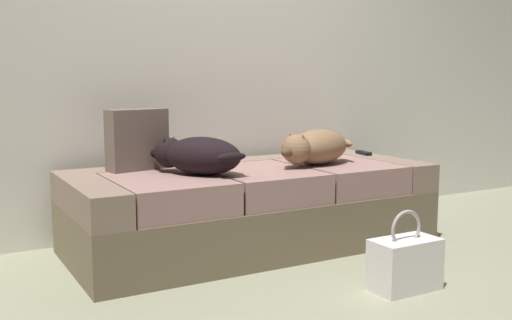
% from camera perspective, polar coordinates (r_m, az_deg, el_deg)
% --- Properties ---
extents(ground_plane, '(10.00, 10.00, 0.00)m').
position_cam_1_polar(ground_plane, '(2.77, 9.69, -12.93)').
color(ground_plane, gray).
extents(back_wall, '(6.40, 0.10, 2.80)m').
position_cam_1_polar(back_wall, '(3.95, -4.69, 13.96)').
color(back_wall, silver).
rests_on(back_wall, ground).
extents(couch, '(2.07, 0.89, 0.46)m').
position_cam_1_polar(couch, '(3.49, -0.41, -4.53)').
color(couch, brown).
rests_on(couch, ground).
extents(dog_dark, '(0.46, 0.54, 0.20)m').
position_cam_1_polar(dog_dark, '(3.21, -5.66, 0.46)').
color(dog_dark, black).
rests_on(dog_dark, couch).
extents(dog_tan, '(0.59, 0.39, 0.21)m').
position_cam_1_polar(dog_tan, '(3.56, 5.64, 1.22)').
color(dog_tan, brown).
rests_on(dog_tan, couch).
extents(tv_remote, '(0.07, 0.16, 0.02)m').
position_cam_1_polar(tv_remote, '(4.09, 10.20, 0.67)').
color(tv_remote, black).
rests_on(tv_remote, couch).
extents(throw_pillow, '(0.36, 0.18, 0.34)m').
position_cam_1_polar(throw_pillow, '(3.41, -11.24, 1.92)').
color(throw_pillow, brown).
rests_on(throw_pillow, couch).
extents(handbag, '(0.32, 0.18, 0.38)m').
position_cam_1_polar(handbag, '(2.90, 13.99, -9.51)').
color(handbag, silver).
rests_on(handbag, ground).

